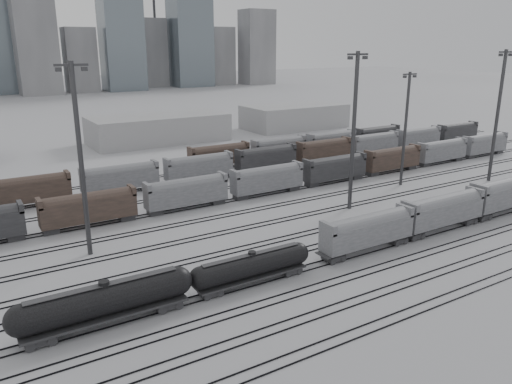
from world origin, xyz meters
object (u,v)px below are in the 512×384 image
tank_car_a (106,301)px  tank_car_b (252,266)px  light_mast_c (354,128)px  hopper_car_c (507,192)px  hopper_car_a (368,229)px  hopper_car_b (443,209)px

tank_car_a → tank_car_b: size_ratio=1.17×
tank_car_b → light_mast_c: light_mast_c is taller
hopper_car_c → light_mast_c: bearing=143.3°
tank_car_a → light_mast_c: size_ratio=0.71×
light_mast_c → tank_car_a: bearing=-161.5°
hopper_car_a → hopper_car_b: (15.85, -0.00, 0.16)m
tank_car_a → hopper_car_a: hopper_car_a is taller
tank_car_a → hopper_car_b: size_ratio=1.21×
hopper_car_b → hopper_car_c: 16.71m
hopper_car_a → hopper_car_b: 15.85m
hopper_car_c → light_mast_c: size_ratio=0.62×
tank_car_b → hopper_car_a: hopper_car_a is taller
hopper_car_c → tank_car_b: bearing=180.0°
tank_car_b → hopper_car_c: size_ratio=0.98×
hopper_car_b → hopper_car_c: size_ratio=0.94×
tank_car_a → hopper_car_a: (36.63, 0.00, 0.60)m
tank_car_a → hopper_car_b: 52.48m
tank_car_b → hopper_car_c: hopper_car_c is taller
tank_car_a → hopper_car_a: bearing=0.0°
tank_car_a → hopper_car_c: hopper_car_c is taller
light_mast_c → hopper_car_b: bearing=-73.5°
hopper_car_b → light_mast_c: 19.91m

